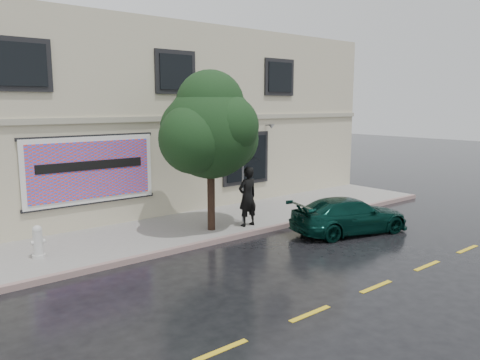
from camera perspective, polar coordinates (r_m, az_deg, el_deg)
ground at (r=13.46m, az=3.80°, el=-8.51°), size 90.00×90.00×0.00m
sidewalk at (r=15.88m, az=-4.24°, el=-5.47°), size 20.00×3.50×0.15m
curb at (r=14.53m, az=-0.25°, el=-6.85°), size 20.00×0.18×0.16m
road_marking at (r=11.31m, az=16.26°, el=-12.36°), size 19.00×0.12×0.01m
building at (r=20.35m, az=-13.74°, el=7.29°), size 20.00×8.12×7.00m
billboard at (r=15.46m, az=-17.71°, el=1.19°), size 4.30×0.16×2.20m
car at (r=15.43m, az=13.22°, el=-4.22°), size 4.27×2.73×1.15m
pedestrian at (r=15.21m, az=0.92°, el=-2.03°), size 0.71×0.47×1.95m
umbrella at (r=15.01m, az=0.94°, el=2.86°), size 1.01×1.01×0.66m
street_tree at (r=14.49m, az=-3.62°, el=5.88°), size 2.92×2.92×4.57m
fire_hydrant at (r=13.28m, az=-23.41°, el=-6.95°), size 0.36×0.33×0.87m
sign_pole at (r=15.65m, az=0.35°, el=0.51°), size 0.32×0.08×2.63m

